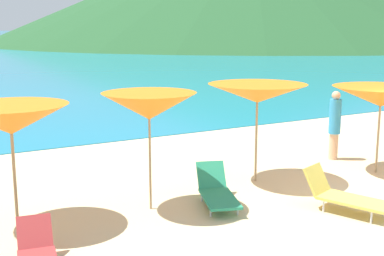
{
  "coord_description": "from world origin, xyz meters",
  "views": [
    {
      "loc": [
        -8.28,
        -6.28,
        3.35
      ],
      "look_at": [
        -2.8,
        3.3,
        1.2
      ],
      "focal_mm": 48.69,
      "sensor_mm": 36.0,
      "label": 1
    }
  ],
  "objects": [
    {
      "name": "ground_plane",
      "position": [
        0.0,
        10.0,
        -0.15
      ],
      "size": [
        50.0,
        100.0,
        0.3
      ],
      "primitive_type": "cube",
      "color": "beige"
    },
    {
      "name": "umbrella_1",
      "position": [
        -6.69,
        2.54,
        1.85
      ],
      "size": [
        1.94,
        1.94,
        2.1
      ],
      "color": "#9E7F59",
      "rests_on": "ground_plane"
    },
    {
      "name": "umbrella_3",
      "position": [
        -1.57,
        2.63,
        1.95
      ],
      "size": [
        2.23,
        2.23,
        2.16
      ],
      "color": "#9E7F59",
      "rests_on": "ground_plane"
    },
    {
      "name": "umbrella_4",
      "position": [
        1.29,
        1.78,
        1.79
      ],
      "size": [
        2.28,
        2.28,
        2.02
      ],
      "color": "#9E7F59",
      "rests_on": "ground_plane"
    },
    {
      "name": "lounge_chair_6",
      "position": [
        -1.32,
        0.26,
        0.32
      ],
      "size": [
        1.11,
        1.69,
        0.76
      ],
      "rotation": [
        0.0,
        0.0,
        0.34
      ],
      "color": "#D8BF4C",
      "rests_on": "ground_plane"
    },
    {
      "name": "lounge_chair_5",
      "position": [
        -3.13,
        1.76,
        0.26
      ],
      "size": [
        1.09,
        1.7,
        0.67
      ],
      "rotation": [
        0.0,
        0.0,
        -0.35
      ],
      "color": "#268C66",
      "rests_on": "ground_plane"
    },
    {
      "name": "beachgoer_1",
      "position": [
        1.33,
        3.21,
        0.95
      ],
      "size": [
        0.3,
        0.3,
        1.76
      ],
      "rotation": [
        0.0,
        0.0,
        4.99
      ],
      "color": "#DBAA84",
      "rests_on": "ground_plane"
    },
    {
      "name": "umbrella_2",
      "position": [
        -4.34,
        2.16,
        1.94
      ],
      "size": [
        1.9,
        1.9,
        2.19
      ],
      "color": "#9E7F59",
      "rests_on": "ground_plane"
    }
  ]
}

